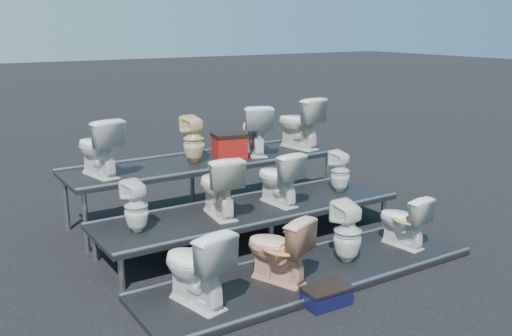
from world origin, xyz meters
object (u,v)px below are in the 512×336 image
toilet_7 (340,171)px  toilet_8 (98,147)px  step_stool (327,297)px  red_crate (229,147)px  toilet_5 (219,185)px  toilet_2 (348,232)px  toilet_10 (255,129)px  toilet_6 (278,178)px  toilet_1 (278,248)px  toilet_11 (299,122)px  toilet_4 (136,206)px  toilet_9 (194,139)px  toilet_0 (195,266)px  toilet_3 (403,220)px

toilet_7 → toilet_8: bearing=-31.1°
step_stool → red_crate: bearing=80.0°
toilet_8 → red_crate: bearing=168.2°
red_crate → toilet_5: bearing=-113.8°
toilet_2 → toilet_10: 2.75m
toilet_6 → toilet_10: (0.45, 1.30, 0.42)m
toilet_7 → toilet_10: (-0.65, 1.30, 0.49)m
toilet_1 → red_crate: 2.76m
toilet_1 → toilet_11: size_ratio=0.91×
step_stool → toilet_7: bearing=48.8°
toilet_5 → toilet_4: bearing=7.6°
toilet_4 → red_crate: 2.37m
toilet_1 → toilet_2: size_ratio=1.03×
toilet_9 → toilet_4: bearing=34.1°
toilet_8 → toilet_5: bearing=120.1°
red_crate → toilet_2: bearing=-75.3°
red_crate → toilet_1: bearing=-97.4°
toilet_11 → red_crate: toilet_11 is taller
toilet_5 → toilet_6: 0.92m
toilet_2 → toilet_4: toilet_4 is taller
toilet_9 → step_stool: size_ratio=1.44×
toilet_6 → toilet_9: toilet_9 is taller
toilet_7 → toilet_9: size_ratio=0.87×
toilet_4 → step_stool: toilet_4 is taller
toilet_1 → red_crate: (0.86, 2.56, 0.58)m
toilet_0 → toilet_11: size_ratio=0.99×
step_stool → toilet_8: bearing=114.1°
toilet_9 → toilet_11: toilet_11 is taller
toilet_2 → toilet_4: (-2.16, 1.30, 0.34)m
toilet_11 → toilet_10: bearing=-9.3°
toilet_7 → toilet_8: 3.45m
toilet_3 → step_stool: size_ratio=1.42×
toilet_0 → toilet_3: 2.98m
red_crate → step_stool: size_ratio=0.97×
toilet_4 → toilet_5: (1.11, 0.00, 0.09)m
toilet_4 → toilet_10: 2.85m
toilet_3 → red_crate: bearing=-74.0°
toilet_4 → toilet_7: size_ratio=1.03×
toilet_0 → toilet_2: 2.04m
toilet_3 → toilet_4: (-3.10, 1.30, 0.37)m
toilet_5 → toilet_8: toilet_8 is taller
toilet_11 → toilet_6: bearing=35.6°
toilet_4 → red_crate: (1.99, 1.26, 0.25)m
toilet_0 → toilet_9: bearing=-128.7°
toilet_5 → toilet_8: 1.76m
toilet_7 → red_crate: size_ratio=1.30×
toilet_10 → toilet_5: bearing=64.5°
toilet_5 → red_crate: bearing=-117.3°
toilet_3 → toilet_9: bearing=-64.3°
toilet_8 → step_stool: toilet_8 is taller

